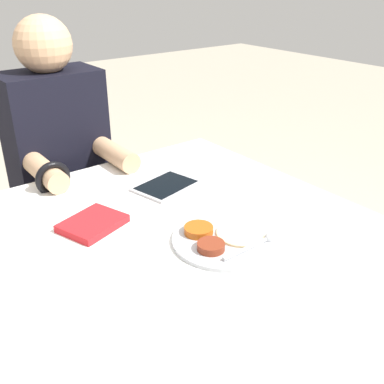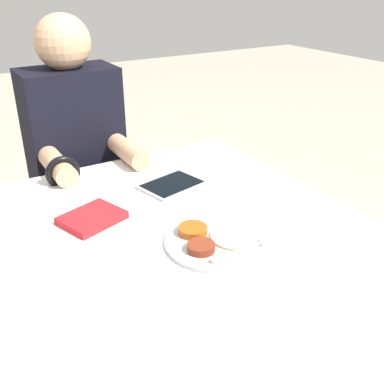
{
  "view_description": "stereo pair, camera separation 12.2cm",
  "coord_description": "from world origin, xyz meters",
  "px_view_note": "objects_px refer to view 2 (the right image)",
  "views": [
    {
      "loc": [
        -0.53,
        -0.83,
        1.3
      ],
      "look_at": [
        0.14,
        0.04,
        0.76
      ],
      "focal_mm": 42.0,
      "sensor_mm": 36.0,
      "label": 1
    },
    {
      "loc": [
        -0.43,
        -0.9,
        1.3
      ],
      "look_at": [
        0.14,
        0.04,
        0.76
      ],
      "focal_mm": 42.0,
      "sensor_mm": 36.0,
      "label": 2
    }
  ],
  "objects_px": {
    "thali_tray": "(216,240)",
    "person_diner": "(80,184)",
    "red_notebook": "(92,218)",
    "tablet_device": "(172,185)"
  },
  "relations": [
    {
      "from": "red_notebook",
      "to": "tablet_device",
      "type": "relative_size",
      "value": 0.87
    },
    {
      "from": "tablet_device",
      "to": "person_diner",
      "type": "distance_m",
      "value": 0.5
    },
    {
      "from": "thali_tray",
      "to": "red_notebook",
      "type": "height_order",
      "value": "thali_tray"
    },
    {
      "from": "thali_tray",
      "to": "tablet_device",
      "type": "bearing_deg",
      "value": 79.05
    },
    {
      "from": "thali_tray",
      "to": "person_diner",
      "type": "relative_size",
      "value": 0.22
    },
    {
      "from": "red_notebook",
      "to": "person_diner",
      "type": "distance_m",
      "value": 0.57
    },
    {
      "from": "red_notebook",
      "to": "tablet_device",
      "type": "bearing_deg",
      "value": 15.57
    },
    {
      "from": "red_notebook",
      "to": "tablet_device",
      "type": "distance_m",
      "value": 0.3
    },
    {
      "from": "person_diner",
      "to": "red_notebook",
      "type": "bearing_deg",
      "value": -103.95
    },
    {
      "from": "thali_tray",
      "to": "red_notebook",
      "type": "relative_size",
      "value": 1.42
    }
  ]
}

